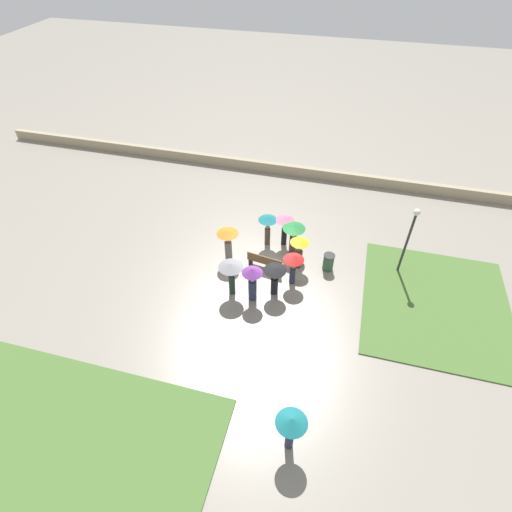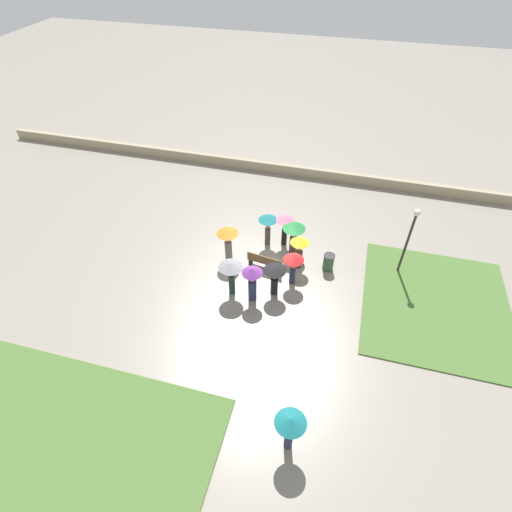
# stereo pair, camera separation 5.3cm
# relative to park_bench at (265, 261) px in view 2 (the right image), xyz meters

# --- Properties ---
(ground_plane) EXTENTS (90.00, 90.00, 0.00)m
(ground_plane) POSITION_rel_park_bench_xyz_m (-0.39, 0.16, -0.47)
(ground_plane) COLOR gray
(lawn_patch_near) EXTENTS (6.66, 7.31, 0.06)m
(lawn_patch_near) POSITION_rel_park_bench_xyz_m (-8.35, 0.37, -0.44)
(lawn_patch_near) COLOR #4C7033
(lawn_patch_near) RESTS_ON ground_plane
(lawn_patch_far) EXTENTS (10.59, 5.67, 0.06)m
(lawn_patch_far) POSITION_rel_park_bench_xyz_m (4.63, 10.15, -0.44)
(lawn_patch_far) COLOR #4C7033
(lawn_patch_far) RESTS_ON ground_plane
(parapet_wall) EXTENTS (45.00, 0.35, 0.70)m
(parapet_wall) POSITION_rel_park_bench_xyz_m (-0.39, -9.34, -0.12)
(parapet_wall) COLOR tan
(parapet_wall) RESTS_ON ground_plane
(park_bench) EXTENTS (1.91, 0.69, 0.90)m
(park_bench) POSITION_rel_park_bench_xyz_m (0.00, 0.00, 0.00)
(park_bench) COLOR brown
(park_bench) RESTS_ON ground_plane
(lamp_post) EXTENTS (0.32, 0.32, 3.85)m
(lamp_post) POSITION_rel_park_bench_xyz_m (-6.60, -1.54, 2.05)
(lamp_post) COLOR #2D2D30
(lamp_post) RESTS_ON ground_plane
(trash_bin) EXTENTS (0.58, 0.58, 0.93)m
(trash_bin) POSITION_rel_park_bench_xyz_m (-3.12, -0.78, -0.00)
(trash_bin) COLOR #335638
(trash_bin) RESTS_ON ground_plane
(crowd_person_green) EXTENTS (1.17, 1.17, 1.88)m
(crowd_person_green) POSITION_rel_park_bench_xyz_m (-1.13, -1.53, 0.89)
(crowd_person_green) COLOR #47382D
(crowd_person_green) RESTS_ON ground_plane
(crowd_person_purple) EXTENTS (0.96, 0.96, 1.95)m
(crowd_person_purple) POSITION_rel_park_bench_xyz_m (0.09, 2.12, 0.83)
(crowd_person_purple) COLOR #282D47
(crowd_person_purple) RESTS_ON ground_plane
(crowd_person_orange) EXTENTS (1.10, 1.10, 1.92)m
(crowd_person_orange) POSITION_rel_park_bench_xyz_m (2.00, -0.19, 0.83)
(crowd_person_orange) COLOR slate
(crowd_person_orange) RESTS_ON ground_plane
(crowd_person_teal) EXTENTS (1.00, 1.00, 1.84)m
(crowd_person_teal) POSITION_rel_park_bench_xyz_m (0.34, -1.94, 0.89)
(crowd_person_teal) COLOR #47382D
(crowd_person_teal) RESTS_ON ground_plane
(crowd_person_black) EXTENTS (1.06, 1.06, 1.69)m
(crowd_person_black) POSITION_rel_park_bench_xyz_m (-0.83, 1.52, 0.72)
(crowd_person_black) COLOR black
(crowd_person_black) RESTS_ON ground_plane
(crowd_person_pink) EXTENTS (1.01, 1.01, 1.87)m
(crowd_person_pink) POSITION_rel_park_bench_xyz_m (-0.54, -2.14, 0.93)
(crowd_person_pink) COLOR black
(crowd_person_pink) RESTS_ON ground_plane
(crowd_person_yellow) EXTENTS (0.94, 0.94, 1.86)m
(crowd_person_yellow) POSITION_rel_park_bench_xyz_m (-1.59, -0.60, 0.77)
(crowd_person_yellow) COLOR #47382D
(crowd_person_yellow) RESTS_ON ground_plane
(crowd_person_grey) EXTENTS (1.16, 1.16, 1.91)m
(crowd_person_grey) POSITION_rel_park_bench_xyz_m (1.13, 2.02, 1.00)
(crowd_person_grey) COLOR #1E3328
(crowd_person_grey) RESTS_ON ground_plane
(crowd_person_red) EXTENTS (0.99, 0.99, 1.78)m
(crowd_person_red) POSITION_rel_park_bench_xyz_m (-1.53, 0.62, 0.90)
(crowd_person_red) COLOR #282D47
(crowd_person_red) RESTS_ON ground_plane
(lone_walker_far_path) EXTENTS (1.07, 1.07, 2.02)m
(lone_walker_far_path) POSITION_rel_park_bench_xyz_m (-2.91, 8.43, 1.09)
(lone_walker_far_path) COLOR #282D47
(lone_walker_far_path) RESTS_ON ground_plane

